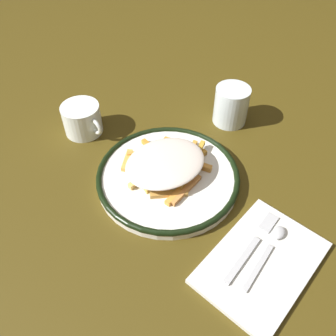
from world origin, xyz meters
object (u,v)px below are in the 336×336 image
Objects in this scene: fries_heap at (165,164)px; coffee_mug at (82,119)px; fork at (252,246)px; spoon at (271,246)px; napkin at (261,262)px; water_glass at (231,105)px; plate at (168,176)px.

coffee_mug reaches higher than fries_heap.
spoon reaches higher than fork.
fork is (0.23, -0.03, -0.03)m from fries_heap.
spoon reaches higher than napkin.
spoon is 1.62× the size of water_glass.
spoon is 0.37m from water_glass.
plate is at bearing 173.33° from fork.
fries_heap is (-0.01, 0.00, 0.03)m from plate.
plate reaches higher than fork.
fork is at bearing -1.30° from coffee_mug.
plate is 0.25m from spoon.
coffee_mug is (-0.26, -0.02, 0.02)m from plate.
water_glass is at bearing 133.00° from napkin.
fries_heap is 0.24m from fork.
coffee_mug is (-0.25, -0.02, -0.01)m from fries_heap.
napkin is 2.00× the size of coffee_mug.
fork is (-0.03, 0.01, 0.01)m from napkin.
plate is 1.31× the size of napkin.
plate is at bearing -5.41° from fries_heap.
fork is 0.37m from water_glass.
fork is at bearing -48.97° from water_glass.
plate is at bearing 179.15° from spoon.
coffee_mug reaches higher than plate.
fork is 1.16× the size of spoon.
coffee_mug is at bearing -131.89° from water_glass.
fork is at bearing 157.02° from napkin.
water_glass reaches higher than spoon.
water_glass is 0.36m from coffee_mug.
water_glass reaches higher than coffee_mug.
water_glass is at bearing 131.03° from fork.
plate is at bearing 171.37° from napkin.
fork is at bearing -138.30° from spoon.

